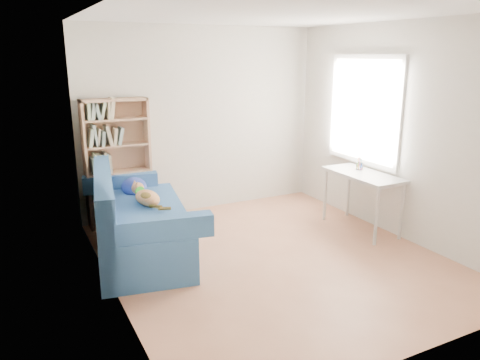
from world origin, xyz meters
name	(u,v)px	position (x,y,z in m)	size (l,w,h in m)	color
ground	(272,258)	(0.00, 0.00, 0.00)	(4.00, 4.00, 0.00)	#A8694C
room_shell	(282,111)	(0.10, 0.03, 1.64)	(3.54, 4.04, 2.62)	silver
sofa	(136,222)	(-1.31, 0.84, 0.37)	(1.28, 2.15, 0.98)	navy
bookshelf	(118,168)	(-1.25, 1.85, 0.77)	(0.84, 0.26, 1.67)	tan
desk	(363,180)	(1.48, 0.26, 0.67)	(0.50, 1.09, 0.75)	silver
pen_cup	(360,165)	(1.57, 0.44, 0.81)	(0.09, 0.09, 0.17)	white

